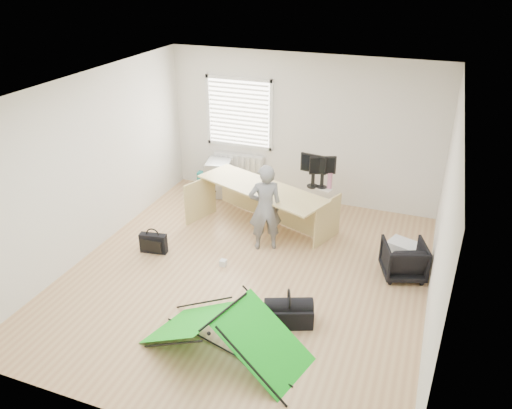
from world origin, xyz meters
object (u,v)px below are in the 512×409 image
(office_chair, at_px, (404,259))
(person, at_px, (265,208))
(monitor_left, at_px, (313,175))
(storage_crate, at_px, (404,250))
(laptop_bag, at_px, (153,243))
(monitor_right, at_px, (322,177))
(duffel_bag, at_px, (288,315))
(desk, at_px, (261,208))
(thermos, at_px, (330,181))
(kite, at_px, (225,331))
(filing_cabinet, at_px, (220,177))

(office_chair, xyz_separation_m, person, (-2.12, 0.03, 0.43))
(monitor_left, relative_size, office_chair, 0.73)
(storage_crate, xyz_separation_m, laptop_bag, (-3.66, -1.20, 0.03))
(office_chair, bearing_deg, monitor_right, -50.53)
(person, height_order, duffel_bag, person)
(desk, distance_m, thermos, 1.22)
(thermos, xyz_separation_m, person, (-0.79, -0.86, -0.21))
(monitor_right, bearing_deg, duffel_bag, -107.81)
(monitor_right, bearing_deg, kite, -118.69)
(duffel_bag, bearing_deg, office_chair, 30.63)
(monitor_left, height_order, duffel_bag, monitor_left)
(laptop_bag, relative_size, duffel_bag, 0.70)
(desk, distance_m, duffel_bag, 2.46)
(office_chair, distance_m, storage_crate, 0.52)
(monitor_left, bearing_deg, filing_cabinet, 167.95)
(monitor_left, relative_size, duffel_bag, 0.72)
(monitor_left, distance_m, monitor_right, 0.15)
(office_chair, bearing_deg, laptop_bag, -8.29)
(thermos, relative_size, kite, 0.15)
(filing_cabinet, bearing_deg, monitor_left, -33.27)
(kite, height_order, duffel_bag, kite)
(desk, height_order, kite, desk)
(monitor_left, xyz_separation_m, kite, (-0.17, -3.20, -0.69))
(monitor_left, height_order, office_chair, monitor_left)
(office_chair, bearing_deg, filing_cabinet, -43.46)
(office_chair, distance_m, duffel_bag, 2.01)
(monitor_left, xyz_separation_m, laptop_bag, (-2.09, -1.59, -0.83))
(office_chair, bearing_deg, monitor_left, -48.06)
(filing_cabinet, relative_size, laptop_bag, 1.63)
(person, height_order, kite, person)
(filing_cabinet, xyz_separation_m, monitor_left, (2.01, -0.75, 0.64))
(storage_crate, bearing_deg, laptop_bag, -161.76)
(desk, bearing_deg, person, -43.21)
(person, xyz_separation_m, laptop_bag, (-1.57, -0.74, -0.54))
(person, bearing_deg, thermos, -160.70)
(storage_crate, distance_m, laptop_bag, 3.85)
(filing_cabinet, distance_m, thermos, 2.47)
(monitor_left, xyz_separation_m, thermos, (0.27, 0.01, -0.07))
(thermos, distance_m, laptop_bag, 2.95)
(person, bearing_deg, office_chair, 151.09)
(person, xyz_separation_m, storage_crate, (2.08, 0.46, -0.57))
(thermos, bearing_deg, office_chair, -33.96)
(monitor_left, distance_m, kite, 3.28)
(kite, bearing_deg, desk, 117.76)
(filing_cabinet, xyz_separation_m, person, (1.50, -1.60, 0.36))
(laptop_bag, xyz_separation_m, duffel_bag, (2.46, -0.88, -0.03))
(person, height_order, storage_crate, person)
(monitor_left, distance_m, office_chair, 1.96)
(person, bearing_deg, laptop_bag, -2.76)
(monitor_left, relative_size, kite, 0.23)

